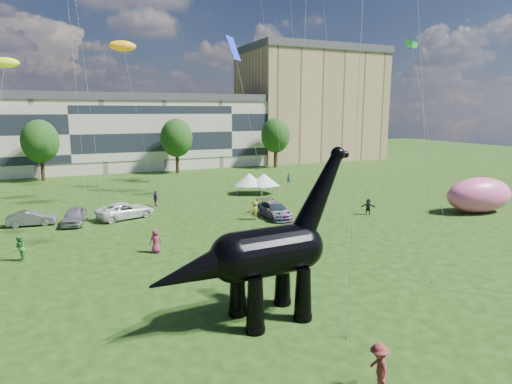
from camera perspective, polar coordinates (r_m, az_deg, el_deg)
name	(u,v)px	position (r m, az deg, el deg)	size (l,w,h in m)	color
ground	(273,330)	(20.96, 2.30, -17.97)	(220.00, 220.00, 0.00)	#16330C
terrace_row	(70,136)	(78.64, -23.60, 6.86)	(78.00, 11.00, 12.00)	beige
apartment_block	(310,107)	(94.65, 7.15, 11.19)	(28.00, 18.00, 22.00)	tan
tree_mid_left	(40,138)	(69.75, -26.88, 6.46)	(5.20, 5.20, 9.44)	#382314
tree_mid_right	(176,135)	(71.47, -10.57, 7.50)	(5.20, 5.20, 9.44)	#382314
tree_far_right	(276,133)	(77.52, 2.62, 7.91)	(5.20, 5.20, 9.44)	#382314
dinosaur_sculpture	(262,256)	(20.66, 0.76, -8.50)	(10.58, 3.07, 8.64)	black
car_silver	(75,216)	(42.04, -23.02, -2.95)	(1.78, 4.42, 1.51)	silver
car_grey	(32,218)	(43.15, -27.74, -3.12)	(1.41, 4.03, 1.33)	slate
car_white	(126,211)	(42.66, -16.99, -2.37)	(2.49, 5.40, 1.50)	white
car_dark	(275,210)	(41.05, 2.52, -2.43)	(2.07, 5.09, 1.48)	#595960
gazebo_near	(249,179)	(52.66, -0.92, 1.69)	(4.80, 4.80, 2.58)	white
gazebo_far	(264,179)	(52.73, 1.04, 1.69)	(4.44, 4.44, 2.56)	white
inflatable_pink	(479,195)	(48.44, 27.60, -0.36)	(7.15, 3.58, 3.58)	pink
visitors	(205,233)	(33.15, -6.78, -5.45)	(45.95, 42.45, 1.88)	black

